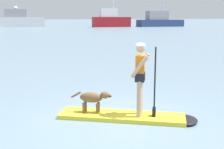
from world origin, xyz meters
TOP-DOWN VIEW (x-y plane):
  - ground_plane at (0.00, 0.00)m, footprint 400.00×400.00m
  - paddleboard at (0.21, -0.09)m, footprint 3.36×2.05m
  - person_paddler at (0.41, -0.18)m, footprint 0.68×0.60m
  - dog at (-0.65, 0.29)m, footprint 0.97×0.49m
  - moored_boat_port at (-5.77, 63.21)m, footprint 10.53×3.03m
  - moored_boat_outer at (13.87, 59.21)m, footprint 8.38×2.62m
  - moored_boat_starboard at (25.35, 59.17)m, footprint 10.89×3.95m

SIDE VIEW (x-z plane):
  - ground_plane at x=0.00m, z-range 0.00..0.00m
  - paddleboard at x=0.21m, z-range 0.00..0.10m
  - dog at x=-0.65m, z-range 0.19..0.75m
  - person_paddler at x=0.41m, z-range 0.24..1.99m
  - moored_boat_starboard at x=25.35m, z-range -3.23..5.86m
  - moored_boat_port at x=-5.77m, z-range -0.75..3.70m
  - moored_boat_outer at x=13.87m, z-range -3.38..6.50m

